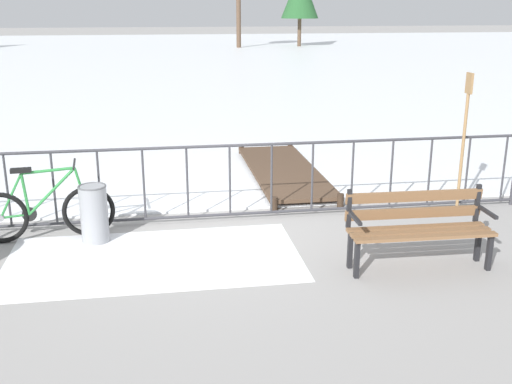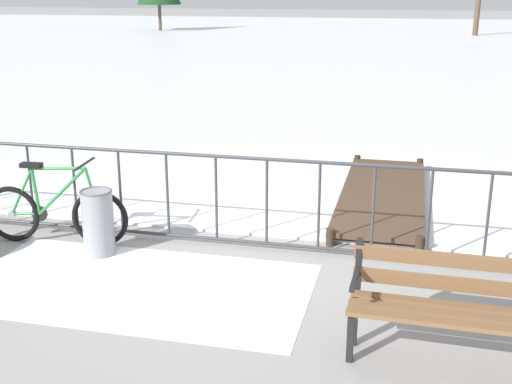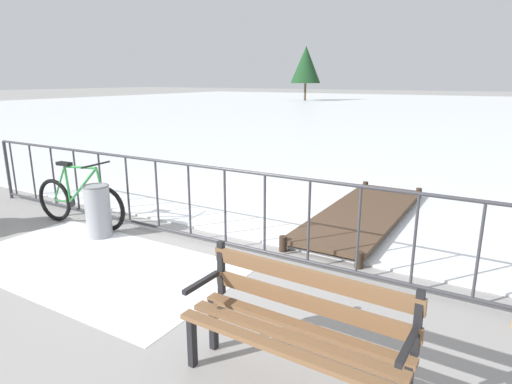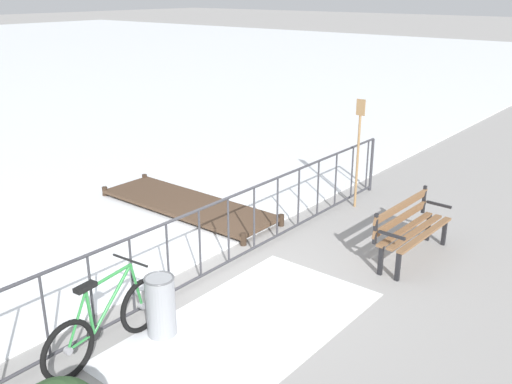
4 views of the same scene
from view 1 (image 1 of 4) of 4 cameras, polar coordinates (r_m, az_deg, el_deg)
ground_plane at (r=8.39m, az=-4.38°, el=-2.72°), size 160.00×160.00×0.00m
frozen_pond at (r=36.38m, az=-8.41°, el=12.48°), size 80.00×56.00×0.03m
snow_patch at (r=7.25m, az=-9.53°, el=-6.17°), size 3.41×1.83×0.01m
railing_fence at (r=8.22m, az=-4.46°, el=0.95°), size 9.06×0.06×1.07m
bicycle_near_railing at (r=8.04m, az=-19.22°, el=-1.76°), size 1.71×0.52×0.97m
park_bench at (r=7.03m, az=14.98°, el=-2.84°), size 1.61×0.53×0.89m
trash_bin at (r=7.79m, az=-14.97°, el=-1.94°), size 0.35×0.35×0.73m
oar_upright at (r=8.87m, az=18.97°, el=5.12°), size 0.04×0.16×1.98m
wooden_dock at (r=10.48m, az=2.60°, el=2.06°), size 1.10×3.57×0.20m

